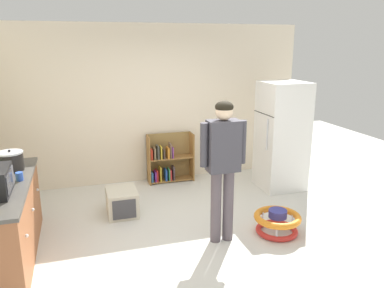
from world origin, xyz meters
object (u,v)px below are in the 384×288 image
Objects in this scene: standing_person at (223,159)px; refrigerator at (282,136)px; kitchen_counter at (4,222)px; pet_carrier at (122,202)px; red_cup at (3,162)px; bookshelf at (167,161)px; yellow_cup at (8,180)px; blue_cup at (19,176)px; crock_pot at (10,161)px; baby_walker at (277,222)px.

refrigerator is at bearing 41.44° from standing_person.
kitchen_counter is 3.49× the size of pet_carrier.
red_cup is at bearing -175.25° from pet_carrier.
bookshelf is 3.02m from yellow_cup.
blue_cup and red_cup have the same top height.
bookshelf is 8.95× the size of red_cup.
kitchen_counter is at bearing 169.33° from yellow_cup.
standing_person is (0.15, -2.25, 0.68)m from bookshelf.
red_cup is at bearing 118.63° from crock_pot.
bookshelf is 2.89m from blue_cup.
bookshelf is (2.33, 1.93, -0.08)m from kitchen_counter.
bookshelf is 2.82× the size of crock_pot.
yellow_cup is (-1.29, -0.82, 0.77)m from pet_carrier.
baby_walker is 3.38m from crock_pot.
baby_walker is at bearing -6.38° from kitchen_counter.
standing_person is 2.73m from red_cup.
blue_cup reaches higher than pet_carrier.
crock_pot is at bearing -171.06° from refrigerator.
yellow_cup is (-3.98, -1.12, 0.06)m from refrigerator.
pet_carrier is at bearing 32.53° from yellow_cup.
crock_pot is (-2.26, -1.46, 0.65)m from bookshelf.
blue_cup is at bearing -138.56° from bookshelf.
blue_cup is (0.14, -0.41, -0.07)m from crock_pot.
standing_person is 18.36× the size of blue_cup.
standing_person is 18.36× the size of red_cup.
crock_pot is at bearing 93.60° from yellow_cup.
yellow_cup is (-2.38, 0.30, -0.11)m from standing_person.
yellow_cup is at bearing -164.36° from refrigerator.
refrigerator is at bearing -25.34° from bookshelf.
blue_cup is (0.21, 0.06, 0.50)m from kitchen_counter.
refrigerator is 4.07m from crock_pot.
bookshelf is at bearing 41.15° from yellow_cup.
refrigerator is at bearing 15.03° from kitchen_counter.
crock_pot reaches higher than bookshelf.
yellow_cup is at bearing -77.93° from red_cup.
yellow_cup is 0.13m from blue_cup.
red_cup is (-0.05, 0.68, 0.50)m from kitchen_counter.
crock_pot is at bearing -61.37° from red_cup.
blue_cup is (-2.12, -1.87, 0.58)m from bookshelf.
kitchen_counter is 1.63m from pet_carrier.
yellow_cup is at bearing -145.03° from blue_cup.
pet_carrier is 5.81× the size of blue_cup.
pet_carrier is at bearing 30.03° from kitchen_counter.
crock_pot is at bearing -147.06° from bookshelf.
baby_walker is 6.36× the size of yellow_cup.
crock_pot is (0.07, 0.46, 0.56)m from kitchen_counter.
refrigerator reaches higher than red_cup.
baby_walker is 1.09× the size of pet_carrier.
yellow_cup is at bearing -10.67° from kitchen_counter.
baby_walker is 2.18m from pet_carrier.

